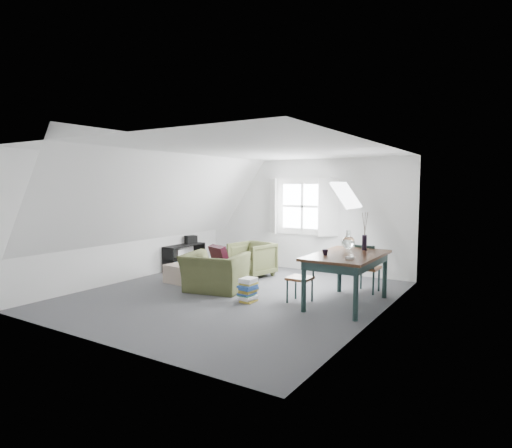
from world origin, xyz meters
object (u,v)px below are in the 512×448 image
Objects in this scene: armchair_far at (252,276)px; dining_chair_far at (367,267)px; dining_chair_near at (302,278)px; media_shelf at (183,258)px; dining_table at (347,261)px; armchair_near at (215,291)px; ottoman at (182,273)px; magazine_stack at (248,290)px.

dining_chair_far reaches higher than armchair_far.
dining_chair_near reaches higher than media_shelf.
dining_chair_near is at bearing -160.82° from dining_table.
dining_chair_far reaches higher than armchair_near.
armchair_far reaches higher than ottoman.
armchair_far is 1.49× the size of ottoman.
media_shelf is (-4.22, 0.81, -0.46)m from dining_table.
dining_chair_near is (1.68, 0.14, 0.42)m from armchair_near.
dining_table reaches higher than armchair_far.
ottoman is 0.49× the size of media_shelf.
armchair_near is 0.98m from magazine_stack.
dining_chair_far is 4.25m from media_shelf.
armchair_far is (-0.11, 1.43, 0.00)m from armchair_near.
dining_chair_far reaches higher than dining_table.
armchair_far is at bearing 10.56° from media_shelf.
media_shelf is (-4.24, -0.14, -0.20)m from dining_chair_far.
ottoman is at bearing -24.29° from armchair_near.
armchair_near is at bearing -12.51° from ottoman.
magazine_stack reaches higher than ottoman.
dining_chair_near is at bearing -24.68° from armchair_far.
armchair_near is 1.32× the size of armchair_far.
media_shelf is at bearing -45.06° from armchair_near.
media_shelf is (-1.76, -0.20, 0.25)m from armchair_far.
ottoman is 1.37× the size of magazine_stack.
dining_chair_far is at bearing -161.77° from armchair_near.
magazine_stack is at bearing -48.13° from armchair_far.
dining_chair_near is at bearing -12.93° from media_shelf.
dining_table is 0.78m from dining_chair_near.
dining_chair_near is 2.04× the size of magazine_stack.
armchair_near is at bearing 162.64° from magazine_stack.
dining_chair_near is at bearing 172.92° from armchair_near.
magazine_stack is (-1.46, -1.66, -0.26)m from dining_chair_far.
magazine_stack is (1.02, -1.71, 0.20)m from armchair_far.
media_shelf reaches higher than armchair_far.
dining_chair_near is 0.91m from magazine_stack.
dining_chair_far is at bearing 18.88° from ottoman.
dining_table reaches higher than armchair_near.
dining_table is (2.35, 0.42, 0.72)m from armchair_near.
armchair_near is at bearing -29.18° from media_shelf.
dining_chair_near reaches higher than armchair_far.
media_shelf is (-3.55, 1.09, -0.16)m from dining_chair_near.
dining_chair_near is 0.72× the size of media_shelf.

